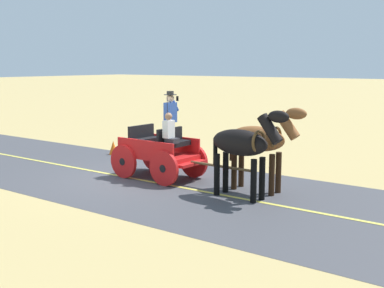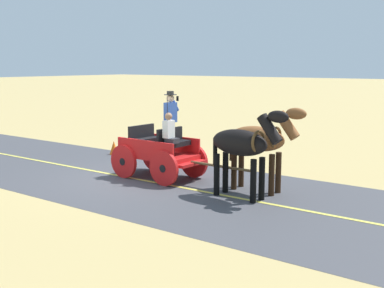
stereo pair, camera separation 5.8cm
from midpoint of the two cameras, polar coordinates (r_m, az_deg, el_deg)
name	(u,v)px [view 1 (the left image)]	position (r m, az deg, el deg)	size (l,w,h in m)	color
ground_plane	(129,178)	(14.52, -7.29, -3.87)	(200.00, 200.00, 0.00)	tan
road_surface	(129,178)	(14.52, -7.29, -3.86)	(5.87, 160.00, 0.01)	#424247
road_centre_stripe	(129,178)	(14.51, -7.29, -3.84)	(0.12, 160.00, 0.00)	#DBCC4C
horse_drawn_carriage	(161,150)	(14.27, -3.71, -0.70)	(1.46, 4.51, 2.50)	red
horse_near_side	(260,141)	(12.75, 7.71, 0.36)	(0.57, 2.13, 2.21)	brown
horse_off_side	(243,145)	(12.06, 5.76, -0.10)	(0.67, 2.13, 2.21)	black
traffic_cone	(113,148)	(18.27, -9.07, -0.42)	(0.32, 0.32, 0.50)	orange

